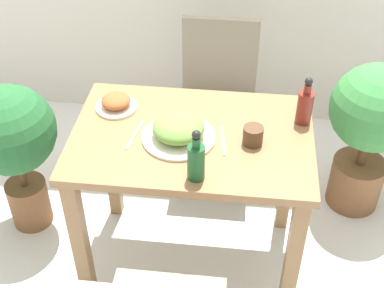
# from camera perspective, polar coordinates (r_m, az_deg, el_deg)

# --- Properties ---
(ground_plane) EXTENTS (16.00, 16.00, 0.00)m
(ground_plane) POSITION_cam_1_polar(r_m,az_deg,el_deg) (2.69, 0.00, -12.06)
(ground_plane) COLOR silver
(dining_table) EXTENTS (0.97, 0.65, 0.77)m
(dining_table) POSITION_cam_1_polar(r_m,az_deg,el_deg) (2.23, 0.00, -1.81)
(dining_table) COLOR olive
(dining_table) RESTS_ON ground_plane
(chair_far) EXTENTS (0.42, 0.42, 0.89)m
(chair_far) POSITION_cam_1_polar(r_m,az_deg,el_deg) (2.86, 2.73, 5.27)
(chair_far) COLOR gray
(chair_far) RESTS_ON ground_plane
(food_plate) EXTENTS (0.29, 0.29, 0.10)m
(food_plate) POSITION_cam_1_polar(r_m,az_deg,el_deg) (2.09, -1.45, 1.57)
(food_plate) COLOR beige
(food_plate) RESTS_ON dining_table
(side_plate) EXTENTS (0.18, 0.18, 0.06)m
(side_plate) POSITION_cam_1_polar(r_m,az_deg,el_deg) (2.29, -8.10, 4.37)
(side_plate) COLOR beige
(side_plate) RESTS_ON dining_table
(drink_cup) EXTENTS (0.08, 0.08, 0.08)m
(drink_cup) POSITION_cam_1_polar(r_m,az_deg,el_deg) (2.08, 6.52, 0.91)
(drink_cup) COLOR #4C331E
(drink_cup) RESTS_ON dining_table
(sauce_bottle) EXTENTS (0.06, 0.06, 0.21)m
(sauce_bottle) POSITION_cam_1_polar(r_m,az_deg,el_deg) (2.20, 11.95, 4.02)
(sauce_bottle) COLOR maroon
(sauce_bottle) RESTS_ON dining_table
(condiment_bottle) EXTENTS (0.06, 0.06, 0.21)m
(condiment_bottle) POSITION_cam_1_polar(r_m,az_deg,el_deg) (1.89, 0.44, -1.73)
(condiment_bottle) COLOR #194C23
(condiment_bottle) RESTS_ON dining_table
(fork_utensil) EXTENTS (0.04, 0.18, 0.00)m
(fork_utensil) POSITION_cam_1_polar(r_m,az_deg,el_deg) (2.14, -6.12, 0.98)
(fork_utensil) COLOR silver
(fork_utensil) RESTS_ON dining_table
(spoon_utensil) EXTENTS (0.03, 0.18, 0.00)m
(spoon_utensil) POSITION_cam_1_polar(r_m,az_deg,el_deg) (2.10, 3.34, 0.32)
(spoon_utensil) COLOR silver
(spoon_utensil) RESTS_ON dining_table
(potted_plant_left) EXTENTS (0.43, 0.43, 0.81)m
(potted_plant_left) POSITION_cam_1_polar(r_m,az_deg,el_deg) (2.62, -18.59, 0.44)
(potted_plant_left) COLOR brown
(potted_plant_left) RESTS_ON ground_plane
(potted_plant_right) EXTENTS (0.43, 0.43, 0.84)m
(potted_plant_right) POSITION_cam_1_polar(r_m,az_deg,el_deg) (2.75, 18.50, 1.98)
(potted_plant_right) COLOR brown
(potted_plant_right) RESTS_ON ground_plane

